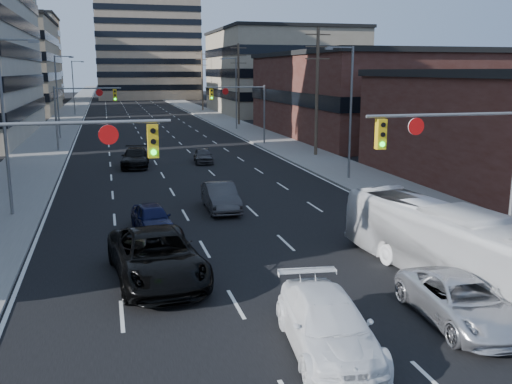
{
  "coord_description": "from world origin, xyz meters",
  "views": [
    {
      "loc": [
        -5.56,
        -10.87,
        7.42
      ],
      "look_at": [
        0.65,
        12.75,
        2.2
      ],
      "focal_mm": 40.0,
      "sensor_mm": 36.0,
      "label": 1
    }
  ],
  "objects_px": {
    "transit_bus": "(443,242)",
    "sedan_blue": "(152,218)",
    "white_van": "(328,325)",
    "silver_suv": "(462,301)",
    "black_pickup": "(157,257)"
  },
  "relations": [
    {
      "from": "silver_suv",
      "to": "sedan_blue",
      "type": "relative_size",
      "value": 1.29
    },
    {
      "from": "black_pickup",
      "to": "sedan_blue",
      "type": "relative_size",
      "value": 1.66
    },
    {
      "from": "transit_bus",
      "to": "white_van",
      "type": "bearing_deg",
      "value": -153.13
    },
    {
      "from": "black_pickup",
      "to": "sedan_blue",
      "type": "height_order",
      "value": "black_pickup"
    },
    {
      "from": "white_van",
      "to": "transit_bus",
      "type": "relative_size",
      "value": 0.54
    },
    {
      "from": "silver_suv",
      "to": "sedan_blue",
      "type": "distance_m",
      "value": 14.8
    },
    {
      "from": "white_van",
      "to": "transit_bus",
      "type": "bearing_deg",
      "value": 40.87
    },
    {
      "from": "black_pickup",
      "to": "silver_suv",
      "type": "distance_m",
      "value": 10.32
    },
    {
      "from": "transit_bus",
      "to": "sedan_blue",
      "type": "xyz_separation_m",
      "value": [
        -9.7,
        8.84,
        -0.71
      ]
    },
    {
      "from": "black_pickup",
      "to": "transit_bus",
      "type": "xyz_separation_m",
      "value": [
        10.05,
        -2.37,
        0.47
      ]
    },
    {
      "from": "silver_suv",
      "to": "transit_bus",
      "type": "height_order",
      "value": "transit_bus"
    },
    {
      "from": "silver_suv",
      "to": "transit_bus",
      "type": "relative_size",
      "value": 0.51
    },
    {
      "from": "black_pickup",
      "to": "white_van",
      "type": "relative_size",
      "value": 1.21
    },
    {
      "from": "transit_bus",
      "to": "silver_suv",
      "type": "bearing_deg",
      "value": -121.75
    },
    {
      "from": "silver_suv",
      "to": "white_van",
      "type": "bearing_deg",
      "value": -168.39
    }
  ]
}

